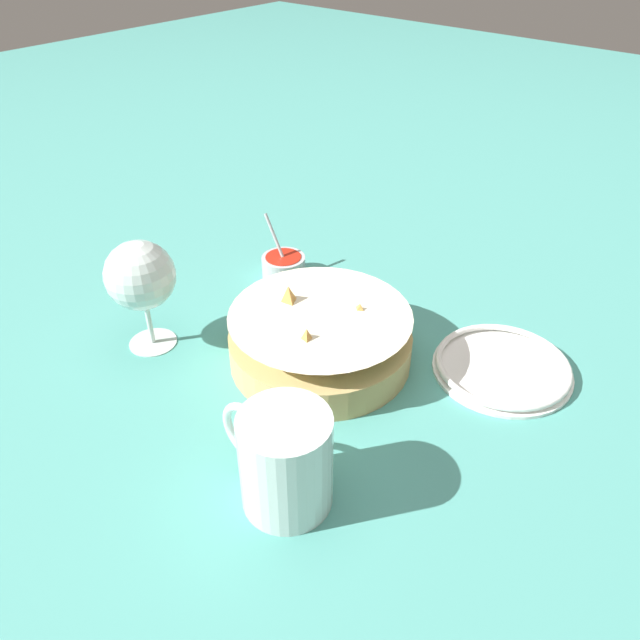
# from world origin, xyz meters

# --- Properties ---
(ground_plane) EXTENTS (4.00, 4.00, 0.00)m
(ground_plane) POSITION_xyz_m (0.00, 0.00, 0.00)
(ground_plane) COLOR teal
(food_basket) EXTENTS (0.23, 0.23, 0.09)m
(food_basket) POSITION_xyz_m (0.00, 0.02, 0.03)
(food_basket) COLOR tan
(food_basket) RESTS_ON ground_plane
(sauce_cup) EXTENTS (0.07, 0.07, 0.10)m
(sauce_cup) POSITION_xyz_m (0.18, -0.10, 0.02)
(sauce_cup) COLOR #B7B7BC
(sauce_cup) RESTS_ON ground_plane
(wine_glass) EXTENTS (0.09, 0.09, 0.15)m
(wine_glass) POSITION_xyz_m (0.19, 0.14, 0.10)
(wine_glass) COLOR silver
(wine_glass) RESTS_ON ground_plane
(beer_mug) EXTENTS (0.13, 0.09, 0.11)m
(beer_mug) POSITION_xyz_m (-0.12, 0.21, 0.05)
(beer_mug) COLOR silver
(beer_mug) RESTS_ON ground_plane
(side_plate) EXTENTS (0.18, 0.18, 0.01)m
(side_plate) POSITION_xyz_m (-0.19, -0.11, 0.01)
(side_plate) COLOR white
(side_plate) RESTS_ON ground_plane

